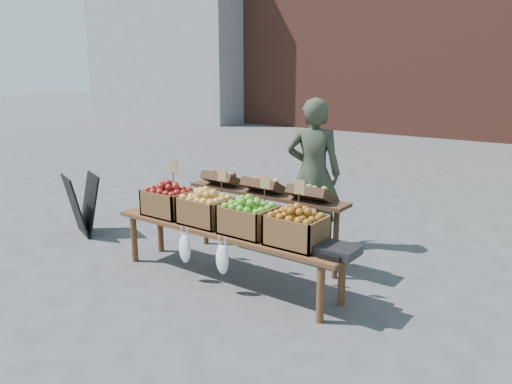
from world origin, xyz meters
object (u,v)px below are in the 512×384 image
Objects in this scene: display_bench at (227,255)px; crate_golden_apples at (169,203)px; chalkboard_sign at (82,204)px; crate_russet_pears at (206,211)px; crate_red_apples at (248,220)px; vendor at (313,173)px; weighing_scale at (338,250)px; back_table at (265,216)px; crate_green_apples at (297,230)px.

crate_golden_apples is at bearing 180.00° from display_bench.
chalkboard_sign is 2.26m from crate_russet_pears.
crate_russet_pears is 0.55m from crate_red_apples.
weighing_scale is at bearing 106.13° from vendor.
vendor is 0.87m from back_table.
weighing_scale is (0.97, 0.00, -0.10)m from crate_red_apples.
crate_russet_pears is at bearing 180.00° from weighing_scale.
crate_russet_pears is at bearing 53.60° from vendor.
crate_red_apples is at bearing 0.00° from crate_russet_pears.
weighing_scale is at bearing 0.00° from display_bench.
crate_russet_pears is (-0.24, -0.72, 0.19)m from back_table.
chalkboard_sign reaches higher than weighing_scale.
crate_russet_pears is at bearing 20.45° from chalkboard_sign.
crate_green_apples is 0.44m from weighing_scale.
crate_green_apples is at bearing 0.00° from display_bench.
crate_green_apples reaches higher than chalkboard_sign.
weighing_scale is (3.76, -0.05, 0.20)m from chalkboard_sign.
chalkboard_sign is 0.30× the size of display_bench.
back_table is 0.81m from crate_red_apples.
crate_green_apples is at bearing 20.86° from chalkboard_sign.
vendor is at bearing 50.06° from chalkboard_sign.
display_bench is 0.51m from crate_russet_pears.
crate_golden_apples reaches higher than weighing_scale.
vendor is 5.35× the size of weighing_scale.
crate_russet_pears is at bearing -108.14° from back_table.
crate_red_apples is (0.28, 0.00, 0.42)m from display_bench.
vendor reaches higher than crate_golden_apples.
vendor is 3.64× the size of crate_green_apples.
crate_golden_apples is at bearing 180.00° from crate_red_apples.
display_bench is 0.93m from crate_green_apples.
chalkboard_sign is 2.80m from crate_red_apples.
chalkboard_sign is (-2.65, -1.43, -0.50)m from vendor.
crate_golden_apples and crate_russet_pears have the same top height.
display_bench is at bearing 0.00° from crate_russet_pears.
back_table reaches higher than display_bench.
crate_golden_apples is (-0.82, 0.00, 0.42)m from display_bench.
vendor is 1.64m from crate_green_apples.
crate_russet_pears is at bearing 180.00° from crate_red_apples.
back_table is at bearing 93.11° from display_bench.
crate_golden_apples reaches higher than display_bench.
crate_red_apples is 1.47× the size of weighing_scale.
crate_red_apples is (0.31, -0.72, 0.19)m from back_table.
crate_golden_apples is 1.10m from crate_red_apples.
crate_red_apples is (2.79, -0.05, 0.30)m from chalkboard_sign.
display_bench is 1.29m from weighing_scale.
crate_red_apples is 0.98m from weighing_scale.
vendor is 3.64× the size of crate_red_apples.
chalkboard_sign is 1.63× the size of crate_golden_apples.
crate_red_apples is at bearing -66.43° from back_table.
chalkboard_sign is at bearing 7.67° from vendor.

